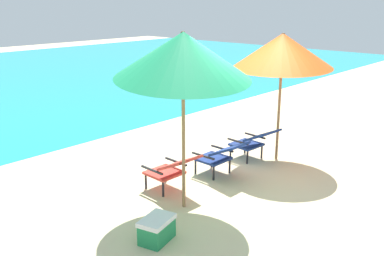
# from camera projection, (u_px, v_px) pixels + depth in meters

# --- Properties ---
(ground_plane) EXTENTS (40.00, 40.00, 0.00)m
(ground_plane) POSITION_uv_depth(u_px,v_px,m) (84.00, 130.00, 10.23)
(ground_plane) COLOR beige
(lounge_chair_left) EXTENTS (0.57, 0.89, 0.68)m
(lounge_chair_left) POSITION_uv_depth(u_px,v_px,m) (172.00, 168.00, 6.84)
(lounge_chair_left) COLOR red
(lounge_chair_left) RESTS_ON ground_plane
(lounge_chair_center) EXTENTS (0.55, 0.88, 0.68)m
(lounge_chair_center) POSITION_uv_depth(u_px,v_px,m) (220.00, 154.00, 7.46)
(lounge_chair_center) COLOR navy
(lounge_chair_center) RESTS_ON ground_plane
(lounge_chair_right) EXTENTS (0.59, 0.91, 0.68)m
(lounge_chair_right) POSITION_uv_depth(u_px,v_px,m) (254.00, 140.00, 8.20)
(lounge_chair_right) COLOR navy
(lounge_chair_right) RESTS_ON ground_plane
(beach_umbrella_left) EXTENTS (2.66, 2.68, 2.65)m
(beach_umbrella_left) POSITION_uv_depth(u_px,v_px,m) (183.00, 55.00, 5.81)
(beach_umbrella_left) COLOR olive
(beach_umbrella_left) RESTS_ON ground_plane
(beach_umbrella_right) EXTENTS (2.10, 2.08, 2.43)m
(beach_umbrella_right) POSITION_uv_depth(u_px,v_px,m) (282.00, 51.00, 7.81)
(beach_umbrella_right) COLOR olive
(beach_umbrella_right) RESTS_ON ground_plane
(cooler_box) EXTENTS (0.53, 0.43, 0.32)m
(cooler_box) POSITION_uv_depth(u_px,v_px,m) (157.00, 229.00, 5.49)
(cooler_box) COLOR #1E844C
(cooler_box) RESTS_ON ground_plane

